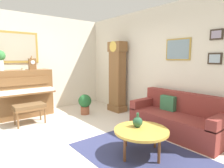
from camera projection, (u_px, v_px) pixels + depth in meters
ground_plane at (69, 144)px, 3.62m from camera, size 6.40×6.00×0.10m
wall_left at (26, 63)px, 5.43m from camera, size 0.13×4.90×2.80m
wall_back at (153, 64)px, 4.90m from camera, size 5.30×0.13×2.80m
area_rug at (139, 154)px, 3.13m from camera, size 2.10×1.50×0.01m
piano at (23, 93)px, 5.12m from camera, size 0.87×1.44×1.25m
piano_bench at (29, 107)px, 4.50m from camera, size 0.42×0.70×0.48m
grandfather_clock at (117, 79)px, 5.59m from camera, size 0.52×0.34×2.03m
couch at (177, 119)px, 3.96m from camera, size 1.90×0.80×0.84m
coffee_table at (141, 131)px, 3.08m from camera, size 0.88×0.88×0.42m
mantel_clock at (32, 63)px, 5.19m from camera, size 0.13×0.18×0.38m
flower_vase at (0, 58)px, 4.70m from camera, size 0.26×0.26×0.58m
teacup at (23, 69)px, 4.95m from camera, size 0.12×0.12×0.06m
green_jug at (138, 122)px, 3.18m from camera, size 0.17×0.17×0.24m
potted_plant at (85, 103)px, 5.32m from camera, size 0.36×0.36×0.56m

